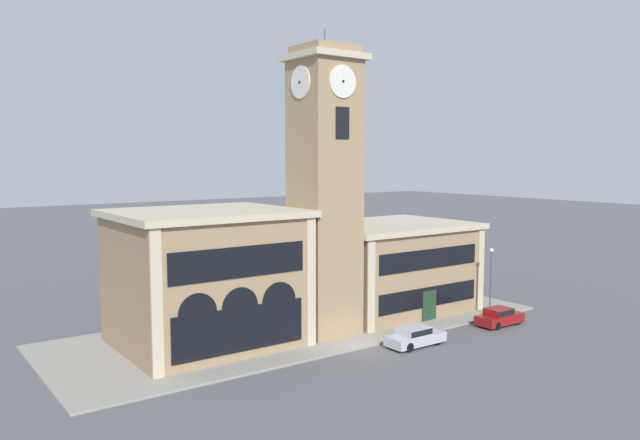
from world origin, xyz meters
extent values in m
plane|color=#56565B|center=(0.00, 0.00, 0.00)|extent=(300.00, 300.00, 0.00)
cube|color=gray|center=(0.00, 7.13, 0.07)|extent=(38.75, 14.26, 0.15)
cube|color=#9E7F5B|center=(0.00, 4.50, 10.01)|extent=(4.12, 4.12, 20.02)
cube|color=beige|center=(0.00, 4.50, 20.25)|extent=(4.82, 4.82, 0.45)
cube|color=#9E7F5B|center=(0.00, 4.50, 20.77)|extent=(3.79, 3.79, 0.60)
cylinder|color=#4C4C51|center=(0.00, 4.50, 21.67)|extent=(0.10, 0.10, 1.20)
cylinder|color=silver|center=(0.00, 2.39, 18.38)|extent=(2.28, 0.10, 2.28)
cylinder|color=black|center=(0.00, 2.32, 18.38)|extent=(0.18, 0.04, 0.18)
cylinder|color=silver|center=(-2.11, 4.50, 18.38)|extent=(0.10, 2.28, 2.28)
cylinder|color=black|center=(-2.18, 4.50, 18.38)|extent=(0.04, 0.18, 0.18)
cube|color=black|center=(0.00, 2.40, 15.54)|extent=(1.15, 0.10, 2.20)
cube|color=#9E7F5B|center=(-8.22, 7.35, 4.54)|extent=(11.72, 9.82, 9.08)
cube|color=beige|center=(-8.22, 7.35, 9.30)|extent=(12.42, 10.52, 0.45)
cube|color=beige|center=(-13.73, 2.38, 4.54)|extent=(0.70, 0.16, 9.08)
cube|color=beige|center=(-2.71, 2.38, 4.54)|extent=(0.70, 0.16, 9.08)
cube|color=black|center=(-8.22, 2.40, 6.53)|extent=(9.61, 0.10, 2.00)
cube|color=black|center=(-8.22, 2.40, 2.18)|extent=(9.38, 0.10, 2.90)
cylinder|color=black|center=(-11.15, 2.39, 3.63)|extent=(2.58, 0.06, 2.58)
cylinder|color=black|center=(-8.22, 2.39, 3.63)|extent=(2.58, 0.06, 2.58)
cylinder|color=black|center=(-5.29, 2.39, 3.63)|extent=(2.58, 0.06, 2.58)
cube|color=#9E7F5B|center=(8.87, 7.35, 3.56)|extent=(13.01, 9.82, 7.11)
cube|color=beige|center=(8.87, 7.35, 7.34)|extent=(13.71, 10.52, 0.45)
cube|color=beige|center=(2.71, 2.38, 3.56)|extent=(0.70, 0.16, 7.11)
cube|color=beige|center=(15.02, 2.38, 3.56)|extent=(0.70, 0.16, 7.11)
cube|color=black|center=(8.87, 2.40, 5.12)|extent=(10.67, 0.10, 1.56)
cube|color=#1E3823|center=(8.87, 2.39, 1.28)|extent=(1.50, 0.12, 2.56)
cube|color=black|center=(8.87, 2.40, 2.05)|extent=(10.67, 0.10, 1.59)
cube|color=#B2B7C1|center=(3.43, -1.59, 0.52)|extent=(4.40, 1.82, 0.67)
cube|color=#B2B7C1|center=(3.25, -1.59, 1.12)|extent=(2.12, 1.63, 0.54)
cube|color=black|center=(3.25, -1.59, 1.12)|extent=(2.03, 1.66, 0.40)
cylinder|color=black|center=(4.79, -0.80, 0.33)|extent=(0.66, 0.22, 0.66)
cylinder|color=black|center=(4.79, -2.38, 0.33)|extent=(0.66, 0.22, 0.66)
cylinder|color=black|center=(2.06, -0.81, 0.33)|extent=(0.66, 0.22, 0.66)
cylinder|color=black|center=(2.07, -2.39, 0.33)|extent=(0.66, 0.22, 0.66)
cube|color=maroon|center=(12.63, -1.59, 0.53)|extent=(4.06, 1.74, 0.71)
cube|color=maroon|center=(12.47, -1.59, 1.14)|extent=(1.95, 1.56, 0.51)
cube|color=black|center=(12.47, -1.59, 1.14)|extent=(1.87, 1.59, 0.38)
cylinder|color=black|center=(13.89, -0.84, 0.31)|extent=(0.62, 0.22, 0.62)
cylinder|color=black|center=(13.89, -2.34, 0.31)|extent=(0.62, 0.22, 0.62)
cylinder|color=black|center=(11.38, -0.85, 0.31)|extent=(0.62, 0.22, 0.62)
cylinder|color=black|center=(11.38, -2.35, 0.31)|extent=(0.62, 0.22, 0.62)
cylinder|color=#4C4C51|center=(13.84, 0.34, 2.80)|extent=(0.12, 0.12, 5.29)
sphere|color=silver|center=(13.84, 0.34, 5.62)|extent=(0.36, 0.36, 0.36)
camera|label=1|loc=(-26.95, -32.14, 13.08)|focal=35.00mm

